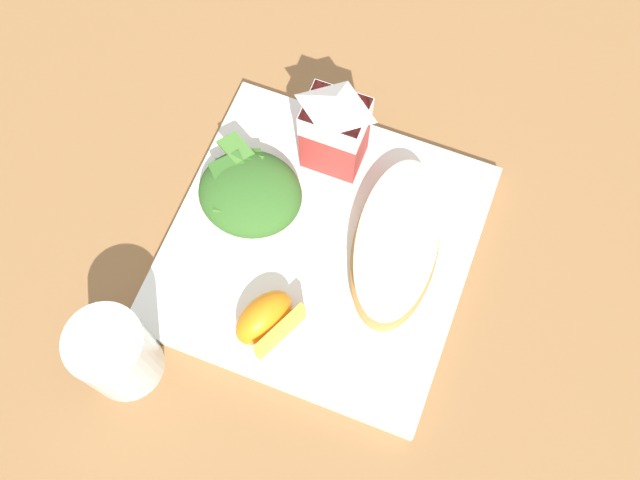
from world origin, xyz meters
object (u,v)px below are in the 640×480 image
at_px(white_plate, 320,247).
at_px(orange_wedge_front, 265,319).
at_px(cheesy_pizza_bread, 396,243).
at_px(green_salad_pile, 250,192).
at_px(drinking_clear_cup, 116,354).
at_px(milk_carton, 335,126).

height_order(white_plate, orange_wedge_front, orange_wedge_front).
bearing_deg(cheesy_pizza_bread, orange_wedge_front, -127.41).
height_order(cheesy_pizza_bread, green_salad_pile, green_salad_pile).
bearing_deg(drinking_clear_cup, milk_carton, 68.47).
distance_m(green_salad_pile, drinking_clear_cup, 0.19).
height_order(milk_carton, orange_wedge_front, milk_carton).
relative_size(orange_wedge_front, drinking_clear_cup, 0.78).
height_order(cheesy_pizza_bread, orange_wedge_front, orange_wedge_front).
relative_size(cheesy_pizza_bread, green_salad_pile, 1.80).
bearing_deg(drinking_clear_cup, cheesy_pizza_bread, 44.43).
relative_size(white_plate, orange_wedge_front, 4.03).
xyz_separation_m(cheesy_pizza_bread, milk_carton, (-0.09, 0.07, 0.04)).
distance_m(cheesy_pizza_bread, milk_carton, 0.12).
bearing_deg(white_plate, green_salad_pile, 167.46).
height_order(green_salad_pile, milk_carton, milk_carton).
height_order(orange_wedge_front, drinking_clear_cup, drinking_clear_cup).
height_order(white_plate, cheesy_pizza_bread, cheesy_pizza_bread).
height_order(green_salad_pile, orange_wedge_front, same).
bearing_deg(orange_wedge_front, cheesy_pizza_bread, 52.59).
bearing_deg(white_plate, cheesy_pizza_bread, 15.93).
height_order(white_plate, milk_carton, milk_carton).
height_order(green_salad_pile, drinking_clear_cup, drinking_clear_cup).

